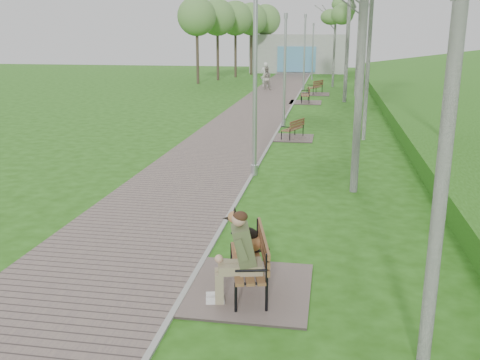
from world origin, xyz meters
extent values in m
plane|color=#255510|center=(0.00, 0.00, 0.00)|extent=(120.00, 120.00, 0.00)
cube|color=#71605C|center=(-1.75, 21.50, 0.02)|extent=(3.50, 67.00, 0.04)
cube|color=#999993|center=(0.00, 21.50, 0.03)|extent=(0.10, 67.00, 0.05)
cube|color=#9E9E99|center=(-1.50, 51.00, 2.00)|extent=(10.00, 5.00, 4.00)
cube|color=#508DB2|center=(-1.50, 48.40, 1.50)|extent=(4.00, 0.20, 2.60)
cube|color=#71605C|center=(1.06, -0.66, 0.02)|extent=(2.05, 2.28, 0.04)
cube|color=brown|center=(1.01, -0.66, 0.51)|extent=(0.88, 1.78, 0.05)
cube|color=brown|center=(1.28, -0.60, 0.82)|extent=(0.43, 1.67, 0.38)
cube|color=#71605C|center=(0.81, 12.94, 0.02)|extent=(1.61, 1.79, 0.04)
cube|color=brown|center=(0.76, 12.94, 0.40)|extent=(0.87, 1.40, 0.04)
cube|color=brown|center=(0.96, 12.86, 0.65)|extent=(0.53, 1.26, 0.30)
cube|color=#71605C|center=(0.71, 24.65, 0.02)|extent=(1.93, 2.15, 0.04)
cube|color=brown|center=(0.66, 24.65, 0.48)|extent=(0.61, 1.65, 0.04)
cube|color=brown|center=(0.91, 24.67, 0.77)|extent=(0.17, 1.61, 0.35)
cube|color=#71605C|center=(1.14, 29.41, 0.02)|extent=(1.99, 2.21, 0.04)
cube|color=brown|center=(1.09, 29.41, 0.50)|extent=(1.08, 1.73, 0.04)
cube|color=brown|center=(1.33, 29.31, 0.80)|extent=(0.66, 1.56, 0.37)
cylinder|color=#A4A7AC|center=(0.05, 6.89, 0.16)|extent=(0.22, 0.22, 0.32)
cylinder|color=#A4A7AC|center=(0.05, 6.89, 2.69)|extent=(0.13, 0.13, 5.38)
cylinder|color=#A4A7AC|center=(0.15, 15.67, 0.15)|extent=(0.20, 0.20, 0.29)
cylinder|color=#A4A7AC|center=(0.15, 15.67, 2.44)|extent=(0.12, 0.12, 4.88)
cylinder|color=#A4A7AC|center=(0.15, 15.67, 4.93)|extent=(0.18, 0.18, 0.24)
cylinder|color=#A4A7AC|center=(0.13, 32.48, 0.16)|extent=(0.21, 0.21, 0.32)
cylinder|color=#A4A7AC|center=(0.13, 32.48, 2.67)|extent=(0.13, 0.13, 5.34)
cylinder|color=#A4A7AC|center=(0.13, 32.48, 5.40)|extent=(0.19, 0.19, 0.27)
cylinder|color=#A4A7AC|center=(0.42, 41.43, 0.15)|extent=(0.19, 0.19, 0.29)
cylinder|color=#A4A7AC|center=(0.42, 41.43, 2.42)|extent=(0.12, 0.12, 4.85)
cylinder|color=#A4A7AC|center=(0.42, 41.43, 4.90)|extent=(0.17, 0.17, 0.24)
imported|color=silver|center=(-2.99, 34.04, 0.97)|extent=(0.75, 0.53, 1.94)
imported|color=#9E998A|center=(-2.65, 31.74, 0.88)|extent=(0.95, 0.80, 1.75)
cylinder|color=silver|center=(3.00, 5.60, 4.21)|extent=(0.20, 0.20, 8.43)
cylinder|color=silver|center=(6.03, 9.27, 4.86)|extent=(0.19, 0.19, 9.72)
cylinder|color=silver|center=(3.64, 13.14, 5.01)|extent=(0.18, 0.18, 10.03)
cylinder|color=silver|center=(3.51, 14.60, 4.39)|extent=(0.18, 0.18, 8.78)
cylinder|color=silver|center=(3.10, 25.35, 4.71)|extent=(0.20, 0.20, 9.41)
cylinder|color=silver|center=(3.90, 29.16, 4.11)|extent=(0.17, 0.17, 8.23)
cylinder|color=silver|center=(2.33, 34.91, 4.11)|extent=(0.17, 0.17, 8.21)
camera|label=1|loc=(2.29, -8.84, 4.25)|focal=40.00mm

